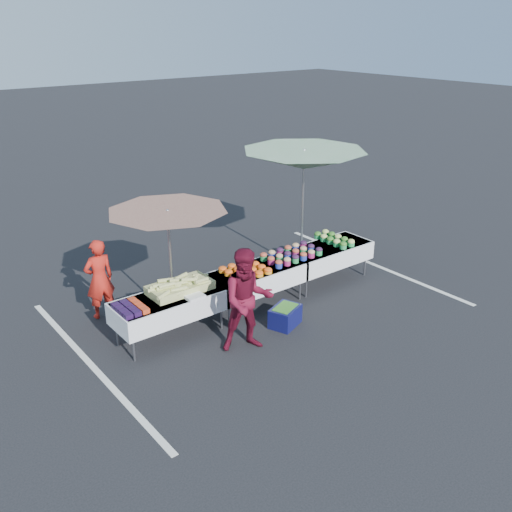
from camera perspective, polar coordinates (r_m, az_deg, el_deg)
ground at (r=10.59m, az=0.00°, el=-5.01°), size 80.00×80.00×0.00m
stripe_left at (r=9.23m, az=-16.11°, el=-10.46°), size 0.10×5.00×0.00m
stripe_right at (r=12.62m, az=11.52°, el=-0.76°), size 0.10×5.00×0.00m
table_left at (r=9.44m, az=-8.67°, el=-4.92°), size 1.86×0.81×0.75m
table_center at (r=10.33m, az=0.00°, el=-2.14°), size 1.86×0.81×0.75m
table_right at (r=11.44m, az=7.12°, el=0.20°), size 1.86×0.81×0.75m
berry_punnets at (r=9.02m, az=-12.47°, el=-5.11°), size 0.40×0.54×0.08m
corn_pile at (r=9.47m, az=-7.61°, el=-3.05°), size 1.16×0.57×0.26m
plastic_bags at (r=9.25m, az=-6.20°, el=-4.04°), size 0.30×0.25×0.05m
carrot_bowls at (r=10.10m, az=-1.08°, el=-1.40°), size 0.75×0.69×0.11m
potato_cups at (r=10.73m, az=3.58°, el=0.23°), size 1.14×0.58×0.16m
bean_baskets at (r=11.58m, az=7.82°, el=1.71°), size 0.36×0.86×0.15m
vendor at (r=10.30m, az=-15.39°, el=-2.22°), size 0.53×0.36×1.45m
customer at (r=8.91m, az=-0.84°, el=-4.45°), size 1.02×0.92×1.70m
umbrella_left at (r=9.46m, az=-8.78°, el=3.55°), size 2.06×2.06×2.05m
umbrella_right at (r=11.47m, az=4.82°, el=9.48°), size 2.99×2.99×2.56m
storage_bin at (r=9.88m, az=2.93°, el=-5.99°), size 0.65×0.56×0.35m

